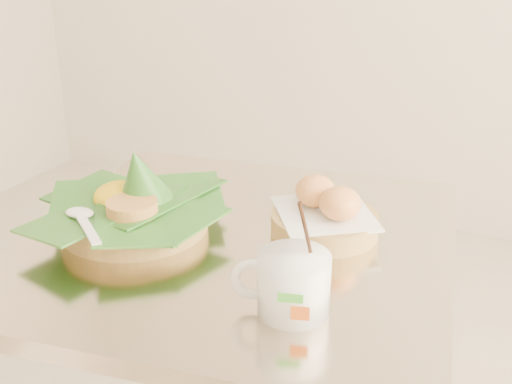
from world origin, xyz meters
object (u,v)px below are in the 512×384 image
at_px(bread_basket, 325,216).
at_px(rice_basket, 133,205).
at_px(cafe_table, 240,346).
at_px(coffee_mug, 292,282).

bearing_deg(bread_basket, rice_basket, -158.90).
distance_m(cafe_table, coffee_mug, 0.35).
relative_size(cafe_table, bread_basket, 3.70).
relative_size(rice_basket, coffee_mug, 1.88).
xyz_separation_m(rice_basket, coffee_mug, (0.34, -0.12, 0.00)).
bearing_deg(coffee_mug, cafe_table, 134.37).
xyz_separation_m(rice_basket, bread_basket, (0.31, 0.12, -0.01)).
xyz_separation_m(bread_basket, coffee_mug, (0.04, -0.24, 0.01)).
bearing_deg(cafe_table, bread_basket, 30.85).
relative_size(rice_basket, bread_basket, 1.49).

